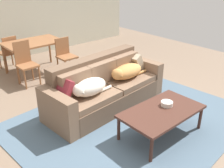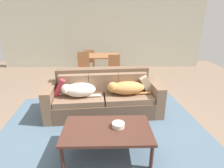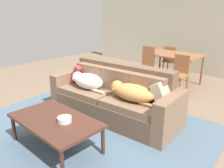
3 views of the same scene
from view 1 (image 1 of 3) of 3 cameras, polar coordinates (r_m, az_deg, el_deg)
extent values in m
plane|color=#7F6955|center=(4.77, -1.79, -5.91)|extent=(10.00, 10.00, 0.00)
cube|color=beige|center=(7.71, -21.91, 15.08)|extent=(8.00, 0.12, 2.70)
cube|color=slate|center=(4.51, 4.10, -7.93)|extent=(4.01, 3.35, 0.01)
cube|color=brown|center=(4.82, -1.16, -3.12)|extent=(2.06, 1.02, 0.36)
cube|color=brown|center=(4.42, -5.80, -2.60)|extent=(1.03, 0.91, 0.11)
cube|color=brown|center=(5.05, 2.85, 1.16)|extent=(1.03, 0.91, 0.11)
cube|color=brown|center=(4.81, -3.84, 3.60)|extent=(2.01, 0.40, 0.46)
cube|color=brown|center=(4.33, -8.19, 0.34)|extent=(0.62, 0.21, 0.39)
cube|color=brown|center=(4.69, -2.26, 2.60)|extent=(0.62, 0.21, 0.39)
cube|color=brown|center=(5.11, 2.77, 4.50)|extent=(0.62, 0.21, 0.39)
cube|color=brown|center=(4.15, -12.03, -6.28)|extent=(0.26, 0.88, 0.67)
cube|color=brown|center=(5.50, 6.95, 2.18)|extent=(0.26, 0.88, 0.67)
ellipsoid|color=silver|center=(4.27, -4.84, -0.64)|extent=(0.64, 0.41, 0.28)
sphere|color=silver|center=(4.10, -7.42, -1.41)|extent=(0.20, 0.20, 0.20)
cone|color=#B1A99C|center=(4.04, -6.60, -1.94)|extent=(0.10, 0.12, 0.09)
cylinder|color=silver|center=(4.44, -1.50, -1.07)|extent=(0.28, 0.07, 0.05)
ellipsoid|color=#C8894A|center=(4.91, 3.41, 2.83)|extent=(0.75, 0.43, 0.26)
sphere|color=#C8894A|center=(4.68, 1.14, 2.19)|extent=(0.21, 0.21, 0.21)
cone|color=olive|center=(4.62, 2.01, 1.74)|extent=(0.11, 0.12, 0.10)
cylinder|color=#C8894A|center=(5.14, 6.37, 2.54)|extent=(0.33, 0.08, 0.05)
cube|color=maroon|center=(4.18, -11.05, -1.21)|extent=(0.30, 0.39, 0.38)
cube|color=tan|center=(5.31, 4.89, 4.93)|extent=(0.35, 0.40, 0.40)
cube|color=#4A2920|center=(4.01, 11.06, -5.99)|extent=(1.30, 0.75, 0.04)
cylinder|color=#3F231B|center=(3.58, 8.73, -14.34)|extent=(0.05, 0.05, 0.40)
cylinder|color=#3F231B|center=(4.41, 19.03, -7.21)|extent=(0.05, 0.05, 0.40)
cylinder|color=#3F231B|center=(3.93, 1.49, -9.97)|extent=(0.05, 0.05, 0.40)
cylinder|color=#3F231B|center=(4.70, 12.34, -4.24)|extent=(0.05, 0.05, 0.40)
cylinder|color=silver|center=(4.12, 12.12, -4.29)|extent=(0.19, 0.19, 0.07)
cube|color=#955E39|center=(6.52, -17.16, 8.82)|extent=(1.33, 0.88, 0.04)
cylinder|color=brown|center=(6.07, -20.34, 3.33)|extent=(0.05, 0.05, 0.74)
cylinder|color=brown|center=(6.56, -10.43, 6.07)|extent=(0.05, 0.05, 0.74)
cylinder|color=brown|center=(6.77, -22.85, 5.09)|extent=(0.05, 0.05, 0.74)
cylinder|color=brown|center=(7.21, -13.70, 7.51)|extent=(0.05, 0.05, 0.74)
cube|color=#955E39|center=(5.90, -18.30, 3.88)|extent=(0.41, 0.41, 0.04)
cube|color=#955E39|center=(5.98, -19.40, 6.73)|extent=(0.36, 0.05, 0.50)
cylinder|color=brown|center=(5.78, -18.75, 0.85)|extent=(0.04, 0.04, 0.43)
cylinder|color=brown|center=(5.91, -15.81, 1.77)|extent=(0.04, 0.04, 0.43)
cylinder|color=brown|center=(6.07, -20.13, 1.80)|extent=(0.04, 0.04, 0.43)
cylinder|color=brown|center=(6.20, -17.29, 2.67)|extent=(0.04, 0.04, 0.43)
cube|color=#955E39|center=(6.22, -9.99, 5.95)|extent=(0.40, 0.40, 0.04)
cube|color=#955E39|center=(6.30, -11.03, 8.27)|extent=(0.36, 0.04, 0.41)
cylinder|color=brown|center=(6.09, -10.32, 3.07)|extent=(0.04, 0.04, 0.44)
cylinder|color=brown|center=(6.25, -7.68, 3.86)|extent=(0.04, 0.04, 0.44)
cylinder|color=brown|center=(6.36, -11.95, 3.91)|extent=(0.04, 0.04, 0.44)
cylinder|color=brown|center=(6.52, -9.38, 4.65)|extent=(0.04, 0.04, 0.44)
cube|color=#955E39|center=(7.08, -22.16, 6.49)|extent=(0.45, 0.45, 0.04)
cube|color=#955E39|center=(6.86, -21.76, 8.02)|extent=(0.36, 0.08, 0.42)
cylinder|color=brown|center=(7.36, -21.34, 5.46)|extent=(0.04, 0.04, 0.40)
cylinder|color=brown|center=(7.22, -23.68, 4.71)|extent=(0.04, 0.04, 0.40)
cylinder|color=brown|center=(7.07, -20.02, 4.91)|extent=(0.04, 0.04, 0.40)
cylinder|color=brown|center=(6.93, -22.43, 4.11)|extent=(0.04, 0.04, 0.40)
camera|label=2|loc=(2.86, 51.72, 5.79)|focal=28.62mm
camera|label=3|loc=(5.32, 44.07, 11.91)|focal=36.59mm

